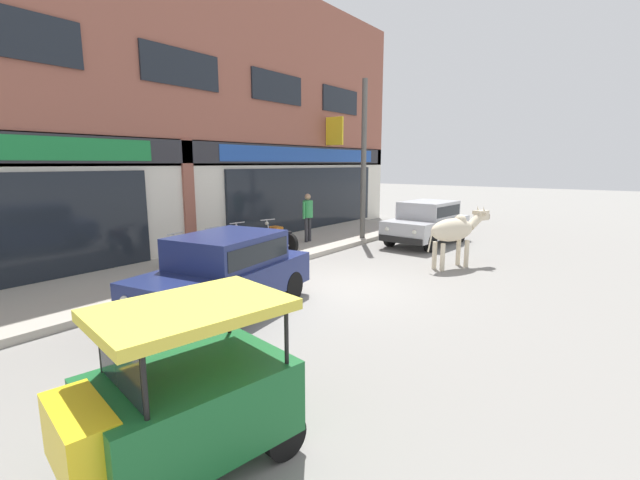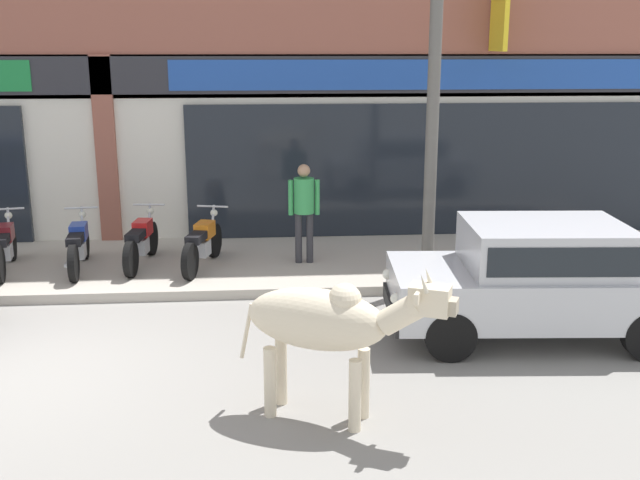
{
  "view_description": "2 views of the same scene",
  "coord_description": "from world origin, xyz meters",
  "px_view_note": "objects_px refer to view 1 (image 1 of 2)",
  "views": [
    {
      "loc": [
        -7.68,
        -5.18,
        2.73
      ],
      "look_at": [
        0.63,
        1.0,
        0.87
      ],
      "focal_mm": 24.0,
      "sensor_mm": 36.0,
      "label": 1
    },
    {
      "loc": [
        2.72,
        -8.06,
        3.55
      ],
      "look_at": [
        3.43,
        1.0,
        1.18
      ],
      "focal_mm": 42.0,
      "sensor_mm": 36.0,
      "label": 2
    }
  ],
  "objects_px": {
    "cow": "(455,230)",
    "pedestrian": "(308,212)",
    "motorcycle_3": "(279,237)",
    "car_0": "(226,269)",
    "motorcycle_0": "(194,254)",
    "motorcycle_1": "(229,247)",
    "car_1": "(427,220)",
    "utility_pole": "(364,160)",
    "motorcycle_2": "(250,241)",
    "auto_rickshaw": "(183,400)"
  },
  "relations": [
    {
      "from": "car_0",
      "to": "motorcycle_0",
      "type": "bearing_deg",
      "value": 63.89
    },
    {
      "from": "car_0",
      "to": "motorcycle_3",
      "type": "xyz_separation_m",
      "value": [
        4.37,
        2.64,
        -0.28
      ]
    },
    {
      "from": "cow",
      "to": "pedestrian",
      "type": "distance_m",
      "value": 4.96
    },
    {
      "from": "car_0",
      "to": "auto_rickshaw",
      "type": "relative_size",
      "value": 1.8
    },
    {
      "from": "motorcycle_3",
      "to": "car_0",
      "type": "bearing_deg",
      "value": -148.79
    },
    {
      "from": "utility_pole",
      "to": "cow",
      "type": "bearing_deg",
      "value": -115.33
    },
    {
      "from": "pedestrian",
      "to": "motorcycle_0",
      "type": "bearing_deg",
      "value": -178.77
    },
    {
      "from": "cow",
      "to": "pedestrian",
      "type": "bearing_deg",
      "value": 89.14
    },
    {
      "from": "motorcycle_3",
      "to": "pedestrian",
      "type": "relative_size",
      "value": 1.11
    },
    {
      "from": "car_0",
      "to": "motorcycle_2",
      "type": "xyz_separation_m",
      "value": [
        3.38,
        2.86,
        -0.28
      ]
    },
    {
      "from": "car_1",
      "to": "motorcycle_0",
      "type": "relative_size",
      "value": 2.05
    },
    {
      "from": "auto_rickshaw",
      "to": "motorcycle_1",
      "type": "distance_m",
      "value": 7.78
    },
    {
      "from": "auto_rickshaw",
      "to": "motorcycle_2",
      "type": "relative_size",
      "value": 1.16
    },
    {
      "from": "motorcycle_3",
      "to": "pedestrian",
      "type": "bearing_deg",
      "value": 5.55
    },
    {
      "from": "cow",
      "to": "motorcycle_0",
      "type": "relative_size",
      "value": 1.11
    },
    {
      "from": "motorcycle_0",
      "to": "utility_pole",
      "type": "relative_size",
      "value": 0.34
    },
    {
      "from": "car_1",
      "to": "motorcycle_3",
      "type": "relative_size",
      "value": 2.07
    },
    {
      "from": "car_1",
      "to": "motorcycle_2",
      "type": "bearing_deg",
      "value": 149.68
    },
    {
      "from": "auto_rickshaw",
      "to": "motorcycle_1",
      "type": "relative_size",
      "value": 1.16
    },
    {
      "from": "motorcycle_3",
      "to": "pedestrian",
      "type": "xyz_separation_m",
      "value": [
        1.61,
        0.16,
        0.6
      ]
    },
    {
      "from": "motorcycle_1",
      "to": "utility_pole",
      "type": "bearing_deg",
      "value": -9.93
    },
    {
      "from": "motorcycle_1",
      "to": "motorcycle_3",
      "type": "height_order",
      "value": "same"
    },
    {
      "from": "cow",
      "to": "motorcycle_0",
      "type": "bearing_deg",
      "value": 133.28
    },
    {
      "from": "pedestrian",
      "to": "motorcycle_3",
      "type": "bearing_deg",
      "value": -174.45
    },
    {
      "from": "cow",
      "to": "motorcycle_1",
      "type": "bearing_deg",
      "value": 125.49
    },
    {
      "from": "car_0",
      "to": "motorcycle_3",
      "type": "height_order",
      "value": "car_0"
    },
    {
      "from": "car_1",
      "to": "pedestrian",
      "type": "bearing_deg",
      "value": 131.64
    },
    {
      "from": "utility_pole",
      "to": "motorcycle_3",
      "type": "bearing_deg",
      "value": 165.31
    },
    {
      "from": "motorcycle_1",
      "to": "motorcycle_0",
      "type": "bearing_deg",
      "value": 179.18
    },
    {
      "from": "cow",
      "to": "auto_rickshaw",
      "type": "distance_m",
      "value": 8.94
    },
    {
      "from": "car_0",
      "to": "motorcycle_1",
      "type": "relative_size",
      "value": 2.09
    },
    {
      "from": "motorcycle_0",
      "to": "pedestrian",
      "type": "bearing_deg",
      "value": 1.23
    },
    {
      "from": "car_0",
      "to": "car_1",
      "type": "distance_m",
      "value": 8.69
    },
    {
      "from": "car_1",
      "to": "auto_rickshaw",
      "type": "distance_m",
      "value": 11.98
    },
    {
      "from": "motorcycle_2",
      "to": "utility_pole",
      "type": "bearing_deg",
      "value": -14.12
    },
    {
      "from": "motorcycle_3",
      "to": "utility_pole",
      "type": "relative_size",
      "value": 0.33
    },
    {
      "from": "motorcycle_2",
      "to": "motorcycle_3",
      "type": "distance_m",
      "value": 1.0
    },
    {
      "from": "motorcycle_2",
      "to": "motorcycle_3",
      "type": "height_order",
      "value": "same"
    },
    {
      "from": "car_1",
      "to": "utility_pole",
      "type": "xyz_separation_m",
      "value": [
        -0.93,
        2.0,
        2.01
      ]
    },
    {
      "from": "auto_rickshaw",
      "to": "motorcycle_3",
      "type": "height_order",
      "value": "auto_rickshaw"
    },
    {
      "from": "auto_rickshaw",
      "to": "pedestrian",
      "type": "distance_m",
      "value": 10.63
    },
    {
      "from": "car_1",
      "to": "motorcycle_1",
      "type": "distance_m",
      "value": 6.89
    },
    {
      "from": "car_1",
      "to": "pedestrian",
      "type": "distance_m",
      "value": 4.09
    },
    {
      "from": "car_0",
      "to": "auto_rickshaw",
      "type": "bearing_deg",
      "value": -136.35
    },
    {
      "from": "cow",
      "to": "motorcycle_1",
      "type": "xyz_separation_m",
      "value": [
        -3.45,
        4.84,
        -0.47
      ]
    },
    {
      "from": "motorcycle_2",
      "to": "utility_pole",
      "type": "height_order",
      "value": "utility_pole"
    },
    {
      "from": "motorcycle_3",
      "to": "utility_pole",
      "type": "bearing_deg",
      "value": -14.69
    },
    {
      "from": "auto_rickshaw",
      "to": "motorcycle_0",
      "type": "distance_m",
      "value": 7.06
    },
    {
      "from": "car_0",
      "to": "motorcycle_3",
      "type": "relative_size",
      "value": 2.12
    },
    {
      "from": "cow",
      "to": "motorcycle_0",
      "type": "xyz_separation_m",
      "value": [
        -4.58,
        4.86,
        -0.47
      ]
    }
  ]
}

